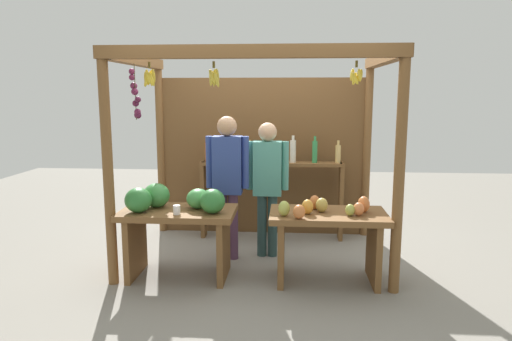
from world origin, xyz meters
name	(u,v)px	position (x,y,z in m)	size (l,w,h in m)	color
ground_plane	(257,255)	(0.00, 0.00, 0.00)	(12.00, 12.00, 0.00)	gray
market_stall	(259,137)	(-0.01, 0.40, 1.35)	(2.85, 1.93, 2.30)	brown
fruit_counter_left	(176,217)	(-0.77, -0.69, 0.63)	(1.15, 0.64, 0.95)	brown
fruit_counter_right	(327,229)	(0.75, -0.69, 0.54)	(1.15, 0.65, 0.87)	brown
bottle_shelf_unit	(271,178)	(0.13, 0.68, 0.80)	(1.83, 0.22, 1.34)	brown
vendor_man	(227,175)	(-0.32, -0.13, 0.97)	(0.48, 0.22, 1.62)	#563652
vendor_woman	(267,178)	(0.12, 0.00, 0.92)	(0.48, 0.21, 1.55)	#2A4646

